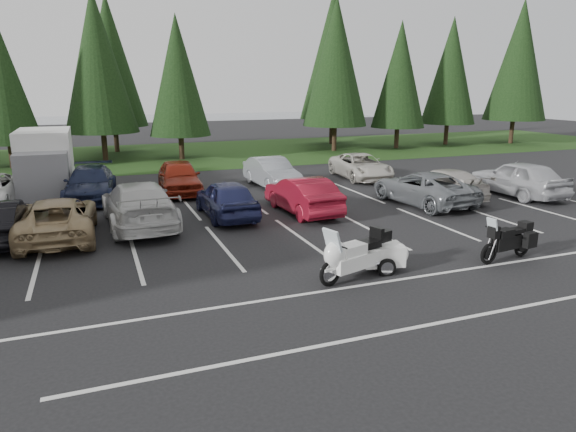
# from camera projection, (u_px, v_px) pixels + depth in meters

# --- Properties ---
(ground) EXTENTS (120.00, 120.00, 0.00)m
(ground) POSITION_uv_depth(u_px,v_px,m) (298.00, 248.00, 16.25)
(ground) COLOR black
(ground) RESTS_ON ground
(grass_strip) EXTENTS (80.00, 16.00, 0.01)m
(grass_strip) POSITION_uv_depth(u_px,v_px,m) (177.00, 155.00, 37.96)
(grass_strip) COLOR #1C3812
(grass_strip) RESTS_ON ground
(lake_water) EXTENTS (70.00, 50.00, 0.02)m
(lake_water) POSITION_uv_depth(u_px,v_px,m) (169.00, 124.00, 67.40)
(lake_water) COLOR slate
(lake_water) RESTS_ON ground
(box_truck) EXTENTS (2.40, 5.60, 2.90)m
(box_truck) POSITION_uv_depth(u_px,v_px,m) (45.00, 162.00, 24.43)
(box_truck) COLOR silver
(box_truck) RESTS_ON ground
(stall_markings) EXTENTS (32.00, 16.00, 0.01)m
(stall_markings) POSITION_uv_depth(u_px,v_px,m) (277.00, 232.00, 18.06)
(stall_markings) COLOR silver
(stall_markings) RESTS_ON ground
(conifer_3) EXTENTS (3.87, 3.87, 9.02)m
(conifer_3) POSITION_uv_depth(u_px,v_px,m) (2.00, 81.00, 30.67)
(conifer_3) COLOR #332316
(conifer_3) RESTS_ON ground
(conifer_4) EXTENTS (4.80, 4.80, 11.17)m
(conifer_4) POSITION_uv_depth(u_px,v_px,m) (97.00, 61.00, 33.62)
(conifer_4) COLOR #332316
(conifer_4) RESTS_ON ground
(conifer_5) EXTENTS (4.14, 4.14, 9.63)m
(conifer_5) POSITION_uv_depth(u_px,v_px,m) (178.00, 76.00, 34.40)
(conifer_5) COLOR #332316
(conifer_5) RESTS_ON ground
(conifer_6) EXTENTS (4.93, 4.93, 11.48)m
(conifer_6) POSITION_uv_depth(u_px,v_px,m) (336.00, 62.00, 38.74)
(conifer_6) COLOR #332316
(conifer_6) RESTS_ON ground
(conifer_7) EXTENTS (4.27, 4.27, 9.94)m
(conifer_7) POSITION_uv_depth(u_px,v_px,m) (400.00, 75.00, 40.60)
(conifer_7) COLOR #332316
(conifer_7) RESTS_ON ground
(conifer_8) EXTENTS (4.53, 4.53, 10.56)m
(conifer_8) POSITION_uv_depth(u_px,v_px,m) (451.00, 71.00, 43.14)
(conifer_8) COLOR #332316
(conifer_8) RESTS_ON ground
(conifer_9) EXTENTS (5.19, 5.19, 12.10)m
(conifer_9) POSITION_uv_depth(u_px,v_px,m) (519.00, 60.00, 43.82)
(conifer_9) COLOR #332316
(conifer_9) RESTS_ON ground
(conifer_back_b) EXTENTS (4.97, 4.97, 11.58)m
(conifer_back_b) POSITION_uv_depth(u_px,v_px,m) (110.00, 61.00, 38.07)
(conifer_back_b) COLOR #332316
(conifer_back_b) RESTS_ON ground
(conifer_back_c) EXTENTS (5.50, 5.50, 12.81)m
(conifer_back_c) POSITION_uv_depth(u_px,v_px,m) (333.00, 55.00, 43.49)
(conifer_back_c) COLOR #332316
(conifer_back_c) RESTS_ON ground
(car_near_2) EXTENTS (2.48, 5.12, 1.40)m
(car_near_2) POSITION_uv_depth(u_px,v_px,m) (58.00, 218.00, 17.07)
(car_near_2) COLOR #9D835B
(car_near_2) RESTS_ON ground
(car_near_3) EXTENTS (2.56, 5.78, 1.65)m
(car_near_3) POSITION_uv_depth(u_px,v_px,m) (139.00, 204.00, 18.56)
(car_near_3) COLOR beige
(car_near_3) RESTS_ON ground
(car_near_4) EXTENTS (1.80, 4.37, 1.48)m
(car_near_4) POSITION_uv_depth(u_px,v_px,m) (226.00, 198.00, 19.89)
(car_near_4) COLOR #1D2048
(car_near_4) RESTS_ON ground
(car_near_5) EXTENTS (1.78, 4.55, 1.47)m
(car_near_5) POSITION_uv_depth(u_px,v_px,m) (302.00, 195.00, 20.56)
(car_near_5) COLOR maroon
(car_near_5) RESTS_ON ground
(car_near_6) EXTENTS (2.76, 5.27, 1.42)m
(car_near_6) POSITION_uv_depth(u_px,v_px,m) (423.00, 188.00, 22.12)
(car_near_6) COLOR slate
(car_near_6) RESTS_ON ground
(car_near_7) EXTENTS (1.98, 4.71, 1.36)m
(car_near_7) POSITION_uv_depth(u_px,v_px,m) (444.00, 184.00, 23.22)
(car_near_7) COLOR beige
(car_near_7) RESTS_ON ground
(car_near_8) EXTENTS (1.97, 4.88, 1.66)m
(car_near_8) POSITION_uv_depth(u_px,v_px,m) (518.00, 178.00, 23.74)
(car_near_8) COLOR #B9BABF
(car_near_8) RESTS_ON ground
(car_far_1) EXTENTS (2.51, 5.22, 1.47)m
(car_far_1) POSITION_uv_depth(u_px,v_px,m) (90.00, 184.00, 22.93)
(car_far_1) COLOR #161C37
(car_far_1) RESTS_ON ground
(car_far_2) EXTENTS (2.11, 4.67, 1.56)m
(car_far_2) POSITION_uv_depth(u_px,v_px,m) (179.00, 177.00, 24.39)
(car_far_2) COLOR maroon
(car_far_2) RESTS_ON ground
(car_far_3) EXTENTS (1.81, 4.54, 1.47)m
(car_far_3) POSITION_uv_depth(u_px,v_px,m) (272.00, 173.00, 25.85)
(car_far_3) COLOR gray
(car_far_3) RESTS_ON ground
(car_far_4) EXTENTS (2.63, 5.02, 1.35)m
(car_far_4) POSITION_uv_depth(u_px,v_px,m) (361.00, 166.00, 28.24)
(car_far_4) COLOR beige
(car_far_4) RESTS_ON ground
(touring_motorcycle) EXTENTS (2.90, 1.64, 1.53)m
(touring_motorcycle) POSITION_uv_depth(u_px,v_px,m) (356.00, 251.00, 13.52)
(touring_motorcycle) COLOR white
(touring_motorcycle) RESTS_ON ground
(cargo_trailer) EXTENTS (1.79, 1.23, 0.76)m
(cargo_trailer) POSITION_uv_depth(u_px,v_px,m) (382.00, 257.00, 14.21)
(cargo_trailer) COLOR white
(cargo_trailer) RESTS_ON ground
(adventure_motorcycle) EXTENTS (2.38, 1.11, 1.40)m
(adventure_motorcycle) POSITION_uv_depth(u_px,v_px,m) (507.00, 237.00, 14.95)
(adventure_motorcycle) COLOR black
(adventure_motorcycle) RESTS_ON ground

